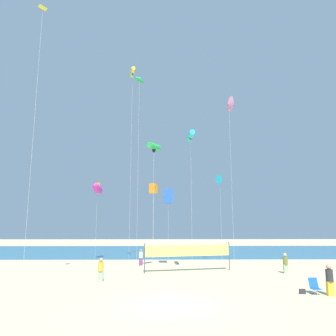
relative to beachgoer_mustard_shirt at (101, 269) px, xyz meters
name	(u,v)px	position (x,y,z in m)	size (l,w,h in m)	color
ground_plane	(170,304)	(4.76, -6.07, -0.87)	(120.00, 120.00, 0.00)	beige
ocean_band	(166,251)	(4.76, 23.03, -0.86)	(120.00, 20.00, 0.01)	teal
beachgoer_mustard_shirt	(101,269)	(0.00, 0.00, 0.00)	(0.37, 0.37, 1.63)	#99B28C
beachgoer_white_shirt	(141,257)	(2.22, 8.33, -0.04)	(0.35, 0.35, 1.54)	#7A3872
beachgoer_charcoal_shirt	(330,279)	(13.96, -4.35, 0.07)	(0.40, 0.40, 1.75)	gold
beachgoer_olive_shirt	(285,263)	(14.38, 3.38, 0.00)	(0.37, 0.37, 1.62)	#99B28C
folding_beach_chair	(314,286)	(13.28, -3.86, -0.40)	(0.52, 0.65, 0.89)	#1959B2
volleyball_net	(188,252)	(6.51, 4.38, 0.76)	(7.37, 1.64, 2.40)	#4C4C51
beach_handbag	(302,291)	(12.56, -3.82, -0.73)	(0.34, 0.17, 0.27)	#2D2D33
kite_orange_box	(153,189)	(3.26, 11.77, 6.93)	(0.93, 0.93, 8.36)	silver
kite_blue_box	(168,196)	(4.86, 6.49, 5.68)	(0.85, 0.85, 7.22)	silver
kite_yellow_diamond	(43,15)	(-3.75, -3.90, 17.02)	(0.63, 0.61, 18.62)	silver
kite_cyan_delta	(220,180)	(10.82, 12.25, 8.02)	(0.83, 1.09, 9.44)	silver
kite_cyan_tube	(191,136)	(6.63, 2.03, 10.26)	(0.51, 2.40, 11.37)	silver
kite_magenta_inflatable	(98,189)	(-2.69, 10.60, 6.77)	(1.09, 2.64, 8.34)	silver
kite_green_tube	(154,147)	(3.58, 2.78, 9.52)	(1.17, 1.40, 10.70)	silver
kite_yellow_tube	(133,73)	(1.28, 6.27, 17.94)	(0.69, 1.73, 19.12)	silver
kite_green_inflatable	(139,81)	(1.75, 8.92, 18.36)	(1.17, 1.27, 19.68)	silver
kite_pink_delta	(229,104)	(10.41, 4.35, 13.95)	(0.59, 1.52, 15.60)	silver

